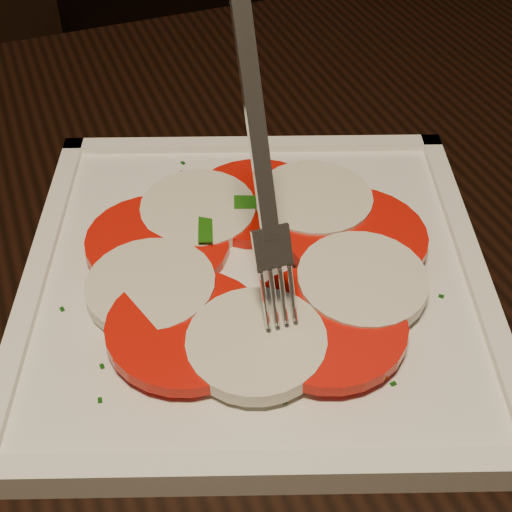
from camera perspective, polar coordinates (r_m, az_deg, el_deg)
The scene contains 4 objects.
table at distance 0.60m, azimuth -1.44°, elevation -6.57°, with size 1.21×0.82×0.75m.
plate at distance 0.49m, azimuth 0.00°, elevation -1.91°, with size 0.31×0.31×0.01m, color white.
caprese_salad at distance 0.48m, azimuth 0.00°, elevation -0.45°, with size 0.25×0.26×0.02m.
fork at distance 0.40m, azimuth -0.12°, elevation 8.44°, with size 0.03×0.08×0.19m, color white, non-canonical shape.
Camera 1 is at (0.00, -0.36, 1.11)m, focal length 50.00 mm.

